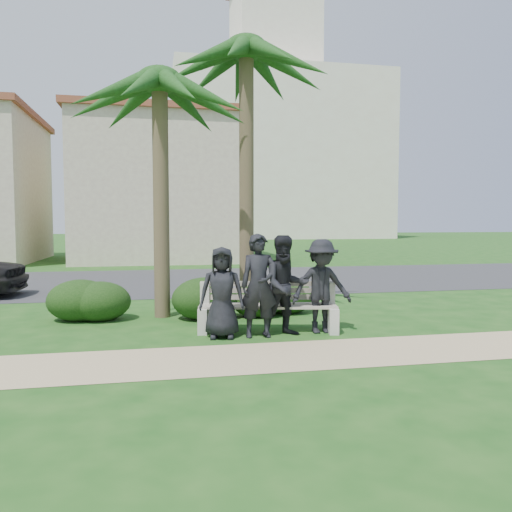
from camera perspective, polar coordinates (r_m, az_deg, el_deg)
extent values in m
plane|color=#164814|center=(9.02, -3.75, -8.59)|extent=(160.00, 160.00, 0.00)
cube|color=tan|center=(7.29, -1.83, -11.60)|extent=(30.00, 1.60, 0.01)
cube|color=#2D2D30|center=(16.88, -7.37, -2.77)|extent=(160.00, 8.00, 0.01)
cube|color=#BDA98E|center=(26.77, -11.10, 7.13)|extent=(8.00, 8.00, 7.00)
cube|color=brown|center=(27.23, -11.21, 14.82)|extent=(8.40, 8.40, 0.30)
cube|color=#EDDEC6|center=(66.00, 2.02, 10.88)|extent=(26.00, 18.00, 20.00)
cube|color=#EDDEC6|center=(69.78, 2.06, 24.03)|extent=(10.00, 10.00, 12.00)
cube|color=gray|center=(8.86, 1.38, -5.79)|extent=(2.50, 1.02, 0.04)
cube|color=gray|center=(9.05, 1.04, -3.96)|extent=(2.40, 0.51, 0.28)
cube|color=beige|center=(8.72, -6.00, -7.53)|extent=(0.27, 0.58, 0.45)
cube|color=beige|center=(9.21, 8.35, -6.93)|extent=(0.27, 0.58, 0.45)
imported|color=black|center=(8.41, -3.92, -4.18)|extent=(0.82, 0.61, 1.54)
imported|color=black|center=(8.43, 0.36, -3.41)|extent=(0.66, 0.45, 1.75)
imported|color=black|center=(8.54, 3.40, -3.41)|extent=(0.92, 0.76, 1.73)
imported|color=black|center=(8.84, 7.50, -3.43)|extent=(1.07, 0.63, 1.65)
ellipsoid|color=black|center=(10.54, -19.47, -4.67)|extent=(1.29, 1.06, 0.84)
ellipsoid|color=black|center=(10.41, -17.46, -4.84)|extent=(1.23, 1.01, 0.80)
ellipsoid|color=black|center=(10.13, -5.87, -4.73)|extent=(1.33, 1.10, 0.87)
ellipsoid|color=black|center=(10.34, 0.18, -4.97)|extent=(1.09, 0.90, 0.71)
ellipsoid|color=black|center=(10.76, 3.56, -4.52)|extent=(1.15, 0.95, 0.75)
cylinder|color=brown|center=(10.37, -10.80, 6.28)|extent=(0.32, 0.32, 4.79)
cylinder|color=brown|center=(11.09, -1.10, 8.60)|extent=(0.32, 0.32, 5.72)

